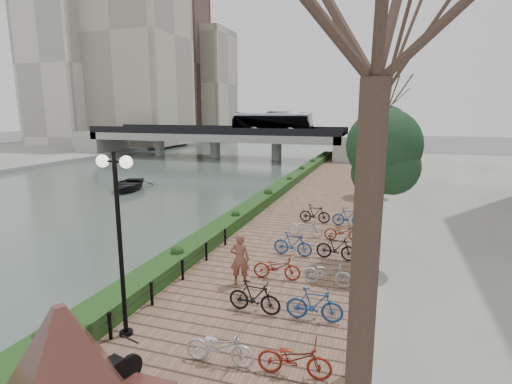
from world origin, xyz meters
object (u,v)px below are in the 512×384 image
at_px(pedestrian, 240,259).
at_px(granite_monument, 65,365).
at_px(motorcycle, 103,377).
at_px(lamppost, 117,206).
at_px(boat, 128,184).

bearing_deg(pedestrian, granite_monument, 68.09).
bearing_deg(motorcycle, granite_monument, -90.21).
xyz_separation_m(lamppost, pedestrian, (1.83, 3.99, -2.66)).
xyz_separation_m(lamppost, motorcycle, (1.10, -2.28, -3.06)).
bearing_deg(motorcycle, boat, 139.39).
relative_size(granite_monument, pedestrian, 2.06).
bearing_deg(boat, motorcycle, -73.83).
bearing_deg(pedestrian, boat, -58.97).
distance_m(lamppost, pedestrian, 5.13).
xyz_separation_m(motorcycle, boat, (-14.94, 21.69, -0.51)).
height_order(lamppost, pedestrian, lamppost).
height_order(pedestrian, boat, pedestrian).
relative_size(granite_monument, boat, 0.80).
bearing_deg(boat, lamppost, -72.90).
xyz_separation_m(granite_monument, lamppost, (-0.90, 3.01, 2.33)).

